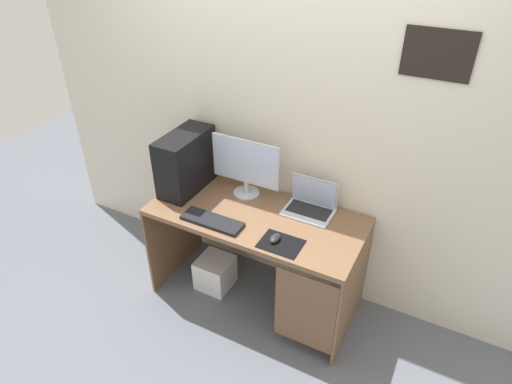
{
  "coord_description": "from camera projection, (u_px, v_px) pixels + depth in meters",
  "views": [
    {
      "loc": [
        1.11,
        -2.13,
        2.54
      ],
      "look_at": [
        0.0,
        0.0,
        0.95
      ],
      "focal_mm": 31.15,
      "sensor_mm": 36.0,
      "label": 1
    }
  ],
  "objects": [
    {
      "name": "monitor",
      "position": [
        246.0,
        166.0,
        3.06
      ],
      "size": [
        0.51,
        0.19,
        0.43
      ],
      "color": "#B7BCC6",
      "rests_on": "desk"
    },
    {
      "name": "mouse_left",
      "position": [
        275.0,
        238.0,
        2.74
      ],
      "size": [
        0.06,
        0.1,
        0.03
      ],
      "primitive_type": "ellipsoid",
      "color": "#232326",
      "rests_on": "mousepad"
    },
    {
      "name": "pc_tower",
      "position": [
        186.0,
        162.0,
        3.14
      ],
      "size": [
        0.22,
        0.47,
        0.43
      ],
      "primitive_type": "cube",
      "color": "black",
      "rests_on": "desk"
    },
    {
      "name": "desk",
      "position": [
        258.0,
        234.0,
        3.05
      ],
      "size": [
        1.46,
        0.66,
        0.77
      ],
      "color": "brown",
      "rests_on": "ground_plane"
    },
    {
      "name": "subwoofer",
      "position": [
        215.0,
        272.0,
        3.43
      ],
      "size": [
        0.25,
        0.25,
        0.25
      ],
      "primitive_type": "cube",
      "color": "white",
      "rests_on": "ground_plane"
    },
    {
      "name": "laptop",
      "position": [
        310.0,
        205.0,
        2.99
      ],
      "size": [
        0.33,
        0.23,
        0.23
      ],
      "color": "#B7BCC6",
      "rests_on": "desk"
    },
    {
      "name": "keyboard",
      "position": [
        212.0,
        221.0,
        2.9
      ],
      "size": [
        0.42,
        0.14,
        0.02
      ],
      "primitive_type": "cube",
      "color": "black",
      "rests_on": "desk"
    },
    {
      "name": "mousepad",
      "position": [
        281.0,
        244.0,
        2.72
      ],
      "size": [
        0.26,
        0.2,
        0.0
      ],
      "primitive_type": "cube",
      "color": "black",
      "rests_on": "desk"
    },
    {
      "name": "ground_plane",
      "position": [
        256.0,
        295.0,
        3.4
      ],
      "size": [
        8.0,
        8.0,
        0.0
      ],
      "primitive_type": "plane",
      "color": "slate"
    },
    {
      "name": "wall_back",
      "position": [
        282.0,
        121.0,
        2.96
      ],
      "size": [
        4.0,
        0.05,
        2.6
      ],
      "color": "beige",
      "rests_on": "ground_plane"
    }
  ]
}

